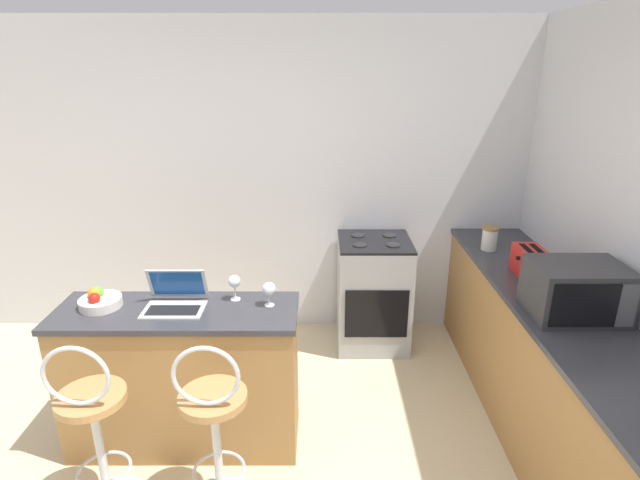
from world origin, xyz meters
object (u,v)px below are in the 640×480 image
object	(u,v)px
stove_range	(374,293)
storage_jar	(491,238)
laptop	(177,298)
fruit_bowl	(101,301)
microwave	(577,291)
wine_glass_short	(235,282)
bar_stool_near	(96,433)
bar_stool_far	(216,433)
toaster	(532,263)
wine_glass_tall	(270,289)

from	to	relation	value
stove_range	storage_jar	world-z (taller)	storage_jar
laptop	fruit_bowl	size ratio (longest dim) A/B	1.43
microwave	wine_glass_short	world-z (taller)	microwave
laptop	microwave	size ratio (longest dim) A/B	0.70
stove_range	wine_glass_short	world-z (taller)	wine_glass_short
stove_range	wine_glass_short	bearing A→B (deg)	-132.04
bar_stool_near	stove_range	xyz separation A→B (m)	(1.57, 1.70, -0.04)
bar_stool_near	bar_stool_far	world-z (taller)	same
stove_range	wine_glass_short	distance (m)	1.52
toaster	wine_glass_short	world-z (taller)	toaster
bar_stool_near	stove_range	distance (m)	2.32
microwave	fruit_bowl	bearing A→B (deg)	177.78
bar_stool_far	bar_stool_near	bearing A→B (deg)	180.00
wine_glass_tall	fruit_bowl	xyz separation A→B (m)	(-0.98, -0.01, -0.07)
microwave	laptop	bearing A→B (deg)	177.31
fruit_bowl	storage_jar	bearing A→B (deg)	20.18
bar_stool_far	laptop	bearing A→B (deg)	118.46
bar_stool_far	microwave	xyz separation A→B (m)	(1.94, 0.46, 0.57)
bar_stool_near	storage_jar	bearing A→B (deg)	32.00
laptop	storage_jar	distance (m)	2.31
microwave	stove_range	world-z (taller)	microwave
wine_glass_short	laptop	bearing A→B (deg)	-164.67
bar_stool_near	toaster	world-z (taller)	toaster
stove_range	wine_glass_short	size ratio (longest dim) A/B	5.88
wine_glass_tall	fruit_bowl	size ratio (longest dim) A/B	0.61
laptop	wine_glass_tall	bearing A→B (deg)	1.36
bar_stool_near	wine_glass_tall	bearing A→B (deg)	34.78
bar_stool_far	wine_glass_short	distance (m)	0.85
microwave	storage_jar	size ratio (longest dim) A/B	2.74
bar_stool_far	toaster	size ratio (longest dim) A/B	3.33
laptop	storage_jar	xyz separation A→B (m)	(2.11, 0.94, 0.04)
wine_glass_tall	bar_stool_near	bearing A→B (deg)	-145.22
laptop	wine_glass_short	world-z (taller)	laptop
stove_range	storage_jar	size ratio (longest dim) A/B	5.15
bar_stool_near	fruit_bowl	xyz separation A→B (m)	(-0.15, 0.57, 0.46)
stove_range	wine_glass_tall	world-z (taller)	wine_glass_tall
wine_glass_tall	storage_jar	bearing A→B (deg)	30.46
wine_glass_short	wine_glass_tall	bearing A→B (deg)	-20.18
bar_stool_near	laptop	world-z (taller)	laptop
laptop	wine_glass_short	bearing A→B (deg)	15.33
laptop	stove_range	distance (m)	1.78
laptop	wine_glass_tall	size ratio (longest dim) A/B	2.33
wine_glass_tall	stove_range	bearing A→B (deg)	56.89
bar_stool_near	bar_stool_far	xyz separation A→B (m)	(0.60, 0.00, 0.00)
wine_glass_short	bar_stool_far	bearing A→B (deg)	-91.93
bar_stool_far	laptop	distance (m)	0.80
fruit_bowl	stove_range	bearing A→B (deg)	33.59
microwave	wine_glass_short	xyz separation A→B (m)	(-1.92, 0.20, -0.04)
toaster	wine_glass_tall	bearing A→B (deg)	-166.11
fruit_bowl	microwave	bearing A→B (deg)	-2.22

